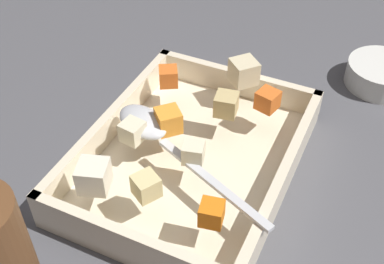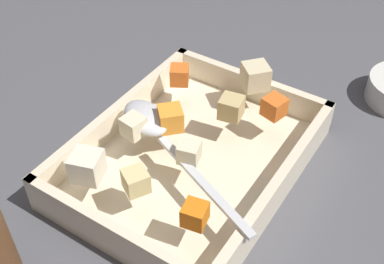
# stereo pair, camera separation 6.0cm
# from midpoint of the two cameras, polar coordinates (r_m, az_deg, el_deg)

# --- Properties ---
(ground_plane) EXTENTS (4.00, 4.00, 0.00)m
(ground_plane) POSITION_cam_midpoint_polar(r_m,az_deg,el_deg) (0.64, 2.23, -4.74)
(ground_plane) COLOR #4C4C51
(baking_dish) EXTENTS (0.32, 0.25, 0.05)m
(baking_dish) POSITION_cam_midpoint_polar(r_m,az_deg,el_deg) (0.64, 2.71, -3.32)
(baking_dish) COLOR beige
(baking_dish) RESTS_ON ground_plane
(carrot_chunk_back_center) EXTENTS (0.04, 0.04, 0.03)m
(carrot_chunk_back_center) POSITION_cam_midpoint_polar(r_m,az_deg,el_deg) (0.62, 0.32, 1.45)
(carrot_chunk_back_center) COLOR orange
(carrot_chunk_back_center) RESTS_ON baking_dish
(carrot_chunk_heap_top) EXTENTS (0.03, 0.03, 0.03)m
(carrot_chunk_heap_top) POSITION_cam_midpoint_polar(r_m,az_deg,el_deg) (0.69, 1.07, 6.45)
(carrot_chunk_heap_top) COLOR orange
(carrot_chunk_heap_top) RESTS_ON baking_dish
(carrot_chunk_mid_left) EXTENTS (0.03, 0.03, 0.03)m
(carrot_chunk_mid_left) POSITION_cam_midpoint_polar(r_m,az_deg,el_deg) (0.65, 12.06, 2.74)
(carrot_chunk_mid_left) COLOR orange
(carrot_chunk_mid_left) RESTS_ON baking_dish
(carrot_chunk_near_right) EXTENTS (0.03, 0.03, 0.02)m
(carrot_chunk_near_right) POSITION_cam_midpoint_polar(r_m,az_deg,el_deg) (0.52, 3.73, -9.58)
(carrot_chunk_near_right) COLOR orange
(carrot_chunk_near_right) RESTS_ON baking_dish
(potato_chunk_corner_sw) EXTENTS (0.04, 0.04, 0.03)m
(potato_chunk_corner_sw) POSITION_cam_midpoint_polar(r_m,az_deg,el_deg) (0.54, -3.29, -5.78)
(potato_chunk_corner_sw) COLOR #E0CC89
(potato_chunk_corner_sw) RESTS_ON baking_dish
(potato_chunk_heap_side) EXTENTS (0.03, 0.03, 0.03)m
(potato_chunk_heap_side) POSITION_cam_midpoint_polar(r_m,az_deg,el_deg) (0.61, -3.91, 0.55)
(potato_chunk_heap_side) COLOR beige
(potato_chunk_heap_side) RESTS_ON baking_dish
(potato_chunk_far_right) EXTENTS (0.05, 0.05, 0.03)m
(potato_chunk_far_right) POSITION_cam_midpoint_polar(r_m,az_deg,el_deg) (0.69, 9.79, 6.22)
(potato_chunk_far_right) COLOR beige
(potato_chunk_far_right) RESTS_ON baking_dish
(potato_chunk_far_left) EXTENTS (0.03, 0.03, 0.03)m
(potato_chunk_far_left) POSITION_cam_midpoint_polar(r_m,az_deg,el_deg) (0.64, 7.23, 2.68)
(potato_chunk_far_left) COLOR tan
(potato_chunk_far_left) RESTS_ON baking_dish
(potato_chunk_under_handle) EXTENTS (0.03, 0.03, 0.02)m
(potato_chunk_under_handle) POSITION_cam_midpoint_polar(r_m,az_deg,el_deg) (0.58, 2.66, -2.48)
(potato_chunk_under_handle) COLOR beige
(potato_chunk_under_handle) RESTS_ON baking_dish
(parsnip_chunk_front_center) EXTENTS (0.04, 0.04, 0.03)m
(parsnip_chunk_front_center) POSITION_cam_midpoint_polar(r_m,az_deg,el_deg) (0.56, -8.94, -4.03)
(parsnip_chunk_front_center) COLOR silver
(parsnip_chunk_front_center) RESTS_ON baking_dish
(serving_spoon) EXTENTS (0.13, 0.24, 0.02)m
(serving_spoon) POSITION_cam_midpoint_polar(r_m,az_deg,el_deg) (0.62, -1.86, 0.82)
(serving_spoon) COLOR silver
(serving_spoon) RESTS_ON baking_dish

